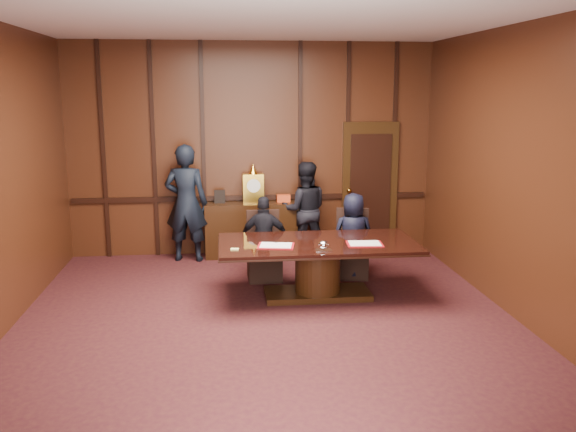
{
  "coord_description": "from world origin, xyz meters",
  "views": [
    {
      "loc": [
        -0.51,
        -6.6,
        2.74
      ],
      "look_at": [
        0.37,
        1.42,
        1.05
      ],
      "focal_mm": 38.0,
      "sensor_mm": 36.0,
      "label": 1
    }
  ],
  "objects_px": {
    "sideboard": "(254,227)",
    "conference_table": "(318,260)",
    "witness_left": "(186,203)",
    "witness_right": "(305,210)",
    "signatory_right": "(353,236)",
    "signatory_left": "(265,239)"
  },
  "relations": [
    {
      "from": "sideboard",
      "to": "witness_left",
      "type": "distance_m",
      "value": 1.19
    },
    {
      "from": "conference_table",
      "to": "signatory_left",
      "type": "xyz_separation_m",
      "value": [
        -0.65,
        0.8,
        0.11
      ]
    },
    {
      "from": "conference_table",
      "to": "sideboard",
      "type": "bearing_deg",
      "value": 108.75
    },
    {
      "from": "conference_table",
      "to": "witness_left",
      "type": "bearing_deg",
      "value": 132.3
    },
    {
      "from": "signatory_left",
      "to": "sideboard",
      "type": "bearing_deg",
      "value": -79.6
    },
    {
      "from": "witness_right",
      "to": "signatory_right",
      "type": "bearing_deg",
      "value": 117.32
    },
    {
      "from": "sideboard",
      "to": "signatory_right",
      "type": "distance_m",
      "value": 1.95
    },
    {
      "from": "conference_table",
      "to": "signatory_right",
      "type": "xyz_separation_m",
      "value": [
        0.65,
        0.8,
        0.12
      ]
    },
    {
      "from": "signatory_left",
      "to": "witness_right",
      "type": "bearing_deg",
      "value": -114.97
    },
    {
      "from": "sideboard",
      "to": "signatory_left",
      "type": "relative_size",
      "value": 1.29
    },
    {
      "from": "sideboard",
      "to": "witness_left",
      "type": "height_order",
      "value": "witness_left"
    },
    {
      "from": "sideboard",
      "to": "conference_table",
      "type": "bearing_deg",
      "value": -71.25
    },
    {
      "from": "sideboard",
      "to": "witness_left",
      "type": "bearing_deg",
      "value": -171.63
    },
    {
      "from": "signatory_right",
      "to": "sideboard",
      "type": "bearing_deg",
      "value": -43.92
    },
    {
      "from": "witness_left",
      "to": "witness_right",
      "type": "bearing_deg",
      "value": -169.92
    },
    {
      "from": "signatory_right",
      "to": "witness_right",
      "type": "distance_m",
      "value": 1.33
    },
    {
      "from": "signatory_left",
      "to": "signatory_right",
      "type": "distance_m",
      "value": 1.3
    },
    {
      "from": "signatory_left",
      "to": "witness_right",
      "type": "distance_m",
      "value": 1.42
    },
    {
      "from": "sideboard",
      "to": "witness_right",
      "type": "relative_size",
      "value": 1.01
    },
    {
      "from": "sideboard",
      "to": "signatory_right",
      "type": "bearing_deg",
      "value": -44.52
    },
    {
      "from": "signatory_right",
      "to": "witness_left",
      "type": "xyz_separation_m",
      "value": [
        -2.47,
        1.2,
        0.31
      ]
    },
    {
      "from": "sideboard",
      "to": "signatory_left",
      "type": "distance_m",
      "value": 1.37
    }
  ]
}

